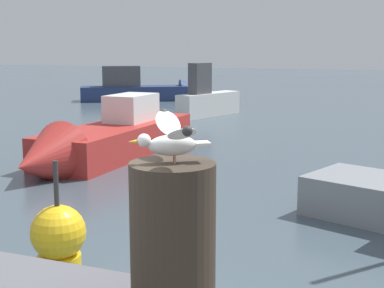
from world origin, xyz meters
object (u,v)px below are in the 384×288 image
(boat_red, at_px, (102,141))
(boat_white, at_px, (210,99))
(boat_navy, at_px, (145,90))
(channel_buoy, at_px, (59,243))
(seagull, at_px, (171,138))
(mooring_post, at_px, (173,242))

(boat_red, distance_m, boat_white, 8.42)
(boat_navy, xyz_separation_m, channel_buoy, (8.27, -18.37, -0.02))
(seagull, bearing_deg, boat_navy, 117.08)
(seagull, height_order, boat_red, seagull)
(seagull, bearing_deg, boat_red, 123.27)
(boat_navy, bearing_deg, boat_white, -41.76)
(mooring_post, relative_size, boat_white, 0.23)
(channel_buoy, bearing_deg, boat_white, 104.04)
(mooring_post, distance_m, boat_white, 17.25)
(mooring_post, relative_size, seagull, 1.27)
(seagull, relative_size, boat_white, 0.18)
(boat_red, bearing_deg, channel_buoy, -62.80)
(boat_white, bearing_deg, boat_navy, 138.24)
(seagull, distance_m, boat_navy, 23.04)
(mooring_post, relative_size, boat_navy, 0.14)
(boat_navy, distance_m, boat_white, 6.35)
(mooring_post, height_order, boat_red, mooring_post)
(boat_navy, distance_m, boat_red, 13.70)
(mooring_post, relative_size, channel_buoy, 0.59)
(mooring_post, distance_m, seagull, 0.51)
(channel_buoy, bearing_deg, boat_red, 117.20)
(seagull, xyz_separation_m, boat_navy, (-10.47, 20.47, -1.51))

